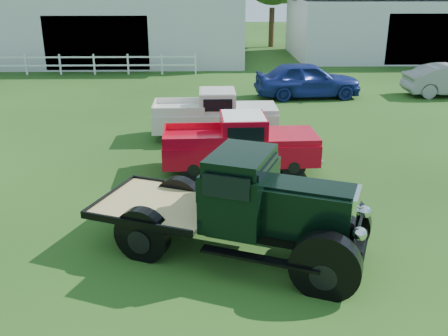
{
  "coord_description": "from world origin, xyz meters",
  "views": [
    {
      "loc": [
        -0.09,
        -9.94,
        5.25
      ],
      "look_at": [
        0.2,
        1.2,
        1.05
      ],
      "focal_mm": 40.0,
      "sensor_mm": 36.0,
      "label": 1
    }
  ],
  "objects_px": {
    "red_pickup": "(240,143)",
    "white_pickup": "(215,114)",
    "misc_car_blue": "(307,80)",
    "vintage_flatbed": "(235,204)"
  },
  "relations": [
    {
      "from": "misc_car_blue",
      "to": "white_pickup",
      "type": "bearing_deg",
      "value": 140.28
    },
    {
      "from": "red_pickup",
      "to": "misc_car_blue",
      "type": "bearing_deg",
      "value": 66.56
    },
    {
      "from": "misc_car_blue",
      "to": "red_pickup",
      "type": "bearing_deg",
      "value": 154.06
    },
    {
      "from": "red_pickup",
      "to": "white_pickup",
      "type": "relative_size",
      "value": 1.02
    },
    {
      "from": "red_pickup",
      "to": "misc_car_blue",
      "type": "distance_m",
      "value": 10.42
    },
    {
      "from": "vintage_flatbed",
      "to": "white_pickup",
      "type": "bearing_deg",
      "value": 113.92
    },
    {
      "from": "white_pickup",
      "to": "misc_car_blue",
      "type": "xyz_separation_m",
      "value": [
        4.46,
        6.38,
        0.02
      ]
    },
    {
      "from": "red_pickup",
      "to": "white_pickup",
      "type": "bearing_deg",
      "value": 99.49
    },
    {
      "from": "vintage_flatbed",
      "to": "misc_car_blue",
      "type": "relative_size",
      "value": 1.11
    },
    {
      "from": "red_pickup",
      "to": "vintage_flatbed",
      "type": "bearing_deg",
      "value": -96.6
    }
  ]
}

